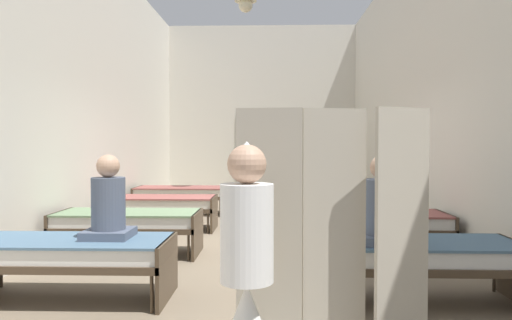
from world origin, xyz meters
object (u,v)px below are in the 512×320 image
bed_right_row_1 (374,223)px  bed_left_row_2 (160,204)px  bed_right_row_3 (336,194)px  nurse_mid_aisle (247,312)px  bed_left_row_1 (128,222)px  patient_seated_primary (382,211)px  patient_seated_secondary (108,207)px  bed_right_row_2 (351,205)px  privacy_screen (335,242)px  bed_left_row_3 (181,193)px  potted_plant (251,171)px  bed_right_row_0 (417,256)px  bed_left_row_0 (70,253)px  nurse_near_aisle (277,191)px

bed_right_row_1 → bed_left_row_2: bearing=149.8°
bed_right_row_3 → nurse_mid_aisle: 7.69m
bed_left_row_1 → bed_right_row_3: same height
patient_seated_primary → bed_left_row_2: bearing=126.8°
patient_seated_secondary → bed_right_row_2: bearing=52.0°
bed_left_row_2 → patient_seated_secondary: 3.77m
bed_left_row_1 → patient_seated_secondary: (0.35, -1.83, 0.43)m
nurse_mid_aisle → privacy_screen: privacy_screen is taller
bed_left_row_3 → potted_plant: potted_plant is taller
nurse_mid_aisle → patient_seated_primary: bearing=47.7°
privacy_screen → potted_plant: bearing=84.2°
bed_left_row_1 → bed_right_row_1: same height
bed_right_row_0 → patient_seated_secondary: bearing=178.6°
patient_seated_primary → privacy_screen: size_ratio=0.47×
bed_right_row_0 → bed_right_row_3: 5.70m
bed_left_row_0 → privacy_screen: size_ratio=1.12×
bed_left_row_3 → privacy_screen: 7.52m
bed_right_row_2 → patient_seated_secondary: (-2.92, -3.73, 0.43)m
bed_right_row_1 → nurse_near_aisle: nurse_near_aisle is taller
nurse_near_aisle → patient_seated_primary: bearing=49.1°
nurse_near_aisle → bed_right_row_2: bearing=77.4°
privacy_screen → bed_left_row_2: bearing=102.7°
bed_right_row_0 → nurse_mid_aisle: nurse_mid_aisle is taller
patient_seated_secondary → bed_right_row_3: bearing=62.6°
bed_right_row_2 → bed_right_row_1: bearing=-90.0°
bed_left_row_2 → bed_right_row_3: (3.27, 1.90, 0.00)m
bed_left_row_2 → nurse_mid_aisle: nurse_mid_aisle is taller
bed_right_row_1 → bed_right_row_3: bearing=90.0°
bed_right_row_3 → bed_right_row_0: bearing=-90.0°
bed_right_row_1 → patient_seated_secondary: patient_seated_secondary is taller
bed_left_row_1 → patient_seated_secondary: 1.91m
bed_left_row_2 → bed_left_row_3: 1.90m
bed_right_row_0 → patient_seated_secondary: patient_seated_secondary is taller
bed_left_row_0 → patient_seated_secondary: size_ratio=2.37×
patient_seated_secondary → privacy_screen: bearing=-37.6°
bed_right_row_1 → patient_seated_primary: 2.07m
bed_right_row_2 → privacy_screen: bearing=-100.3°
bed_left_row_1 → bed_left_row_0: bearing=-90.0°
bed_right_row_3 → patient_seated_primary: (-0.35, -5.80, 0.43)m
bed_left_row_3 → potted_plant: 3.17m
bed_left_row_0 → bed_right_row_2: 5.01m
patient_seated_secondary → bed_left_row_0: bearing=-168.3°
patient_seated_secondary → potted_plant: (1.03, 8.47, -0.11)m
patient_seated_primary → bed_left_row_1: bearing=145.6°
bed_left_row_0 → patient_seated_primary: patient_seated_primary is taller
bed_right_row_2 → potted_plant: 5.11m
bed_right_row_0 → patient_seated_primary: size_ratio=2.37×
nurse_near_aisle → nurse_mid_aisle: same height
nurse_mid_aisle → potted_plant: nurse_mid_aisle is taller
nurse_mid_aisle → privacy_screen: (0.54, 0.40, 0.32)m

